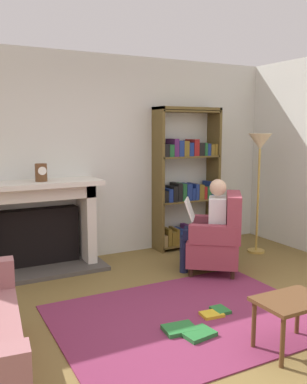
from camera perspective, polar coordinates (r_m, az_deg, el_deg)
ground at (r=3.80m, az=7.46°, el=-18.50°), size 14.00×14.00×0.00m
back_wall at (r=5.67m, az=-7.27°, el=4.74°), size 5.60×0.10×2.70m
area_rug at (r=4.02m, az=4.90°, el=-16.77°), size 2.40×1.80×0.01m
fireplace at (r=5.28m, az=-15.64°, el=-4.16°), size 1.56×0.64×1.11m
mantel_clock at (r=5.09m, az=-15.14°, el=2.60°), size 0.14×0.14×0.21m
bookshelf at (r=6.06m, az=4.57°, el=1.22°), size 0.98×0.32×2.03m
armchair_reading at (r=5.11m, az=8.86°, el=-6.24°), size 0.88×0.88×0.97m
seated_reader at (r=5.07m, az=7.58°, el=-4.05°), size 0.59×0.56×1.14m
side_table at (r=3.52m, az=18.39°, el=-14.69°), size 0.56×0.39×0.42m
scattered_books at (r=3.83m, az=5.96°, el=-17.71°), size 0.76×0.50×0.04m
floor_lamp at (r=5.90m, az=14.34°, el=5.30°), size 0.32×0.32×1.67m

